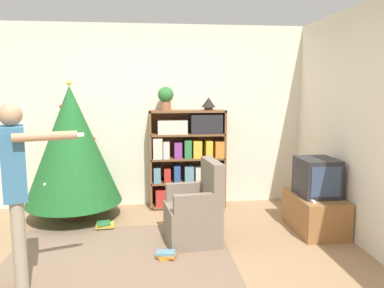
% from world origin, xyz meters
% --- Properties ---
extents(ground_plane, '(14.00, 14.00, 0.00)m').
position_xyz_m(ground_plane, '(0.00, 0.00, 0.00)').
color(ground_plane, '#9E7A56').
extents(wall_back, '(8.00, 0.10, 2.60)m').
position_xyz_m(wall_back, '(0.00, 1.96, 1.30)').
color(wall_back, silver).
rests_on(wall_back, ground_plane).
extents(wall_right, '(0.10, 8.00, 2.60)m').
position_xyz_m(wall_right, '(2.32, 0.00, 1.30)').
color(wall_right, silver).
rests_on(wall_right, ground_plane).
extents(area_rug, '(2.28, 1.94, 0.01)m').
position_xyz_m(area_rug, '(-0.30, 0.04, 0.00)').
color(area_rug, '#7F6651').
rests_on(area_rug, ground_plane).
extents(bookshelf, '(1.08, 0.31, 1.40)m').
position_xyz_m(bookshelf, '(0.58, 1.72, 0.69)').
color(bookshelf, brown).
rests_on(bookshelf, ground_plane).
extents(tv_stand, '(0.52, 0.84, 0.44)m').
position_xyz_m(tv_stand, '(1.99, 0.63, 0.22)').
color(tv_stand, '#996638').
rests_on(tv_stand, ground_plane).
extents(television, '(0.43, 0.49, 0.45)m').
position_xyz_m(television, '(1.99, 0.63, 0.66)').
color(television, '#28282D').
rests_on(television, tv_stand).
extents(game_remote, '(0.04, 0.12, 0.02)m').
position_xyz_m(game_remote, '(1.84, 0.38, 0.45)').
color(game_remote, white).
rests_on(game_remote, tv_stand).
extents(christmas_tree, '(1.23, 1.23, 1.81)m').
position_xyz_m(christmas_tree, '(-0.98, 1.41, 0.98)').
color(christmas_tree, '#4C3323').
rests_on(christmas_tree, ground_plane).
extents(armchair, '(0.63, 0.62, 0.92)m').
position_xyz_m(armchair, '(0.52, 0.46, 0.32)').
color(armchair, '#7A6B5B').
rests_on(armchair, ground_plane).
extents(standing_person, '(0.71, 0.45, 1.59)m').
position_xyz_m(standing_person, '(-1.07, -0.37, 0.94)').
color(standing_person, '#9E937F').
rests_on(standing_person, ground_plane).
extents(potted_plant, '(0.22, 0.22, 0.33)m').
position_xyz_m(potted_plant, '(0.26, 1.73, 1.59)').
color(potted_plant, '#935B38').
rests_on(potted_plant, bookshelf).
extents(table_lamp, '(0.20, 0.20, 0.18)m').
position_xyz_m(table_lamp, '(0.86, 1.73, 1.50)').
color(table_lamp, '#473828').
rests_on(table_lamp, bookshelf).
extents(book_pile_near_tree, '(0.23, 0.18, 0.08)m').
position_xyz_m(book_pile_near_tree, '(-0.54, 0.97, 0.04)').
color(book_pile_near_tree, '#5B899E').
rests_on(book_pile_near_tree, ground_plane).
extents(book_pile_by_chair, '(0.22, 0.18, 0.08)m').
position_xyz_m(book_pile_by_chair, '(0.17, 0.07, 0.04)').
color(book_pile_by_chair, orange).
rests_on(book_pile_by_chair, ground_plane).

